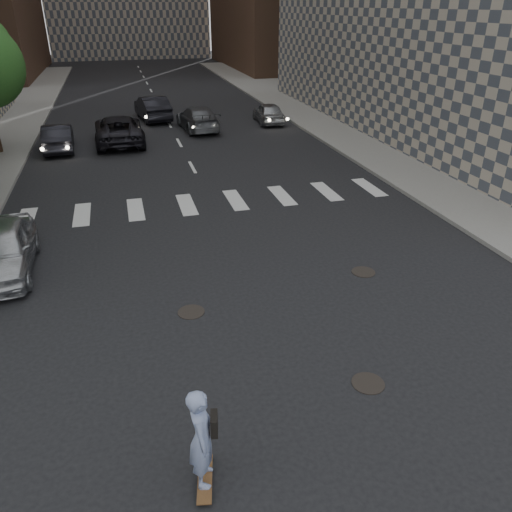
{
  "coord_description": "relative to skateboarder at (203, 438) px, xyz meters",
  "views": [
    {
      "loc": [
        -3.24,
        -9.76,
        7.18
      ],
      "look_at": [
        -0.19,
        1.41,
        1.3
      ],
      "focal_mm": 35.0,
      "sensor_mm": 36.0,
      "label": 1
    }
  ],
  "objects": [
    {
      "name": "traffic_car_a",
      "position": [
        -3.95,
        23.11,
        -0.32
      ],
      "size": [
        1.73,
        4.36,
        1.41
      ],
      "primitive_type": "imported",
      "rotation": [
        0.0,
        0.0,
        3.2
      ],
      "color": "black",
      "rests_on": "ground"
    },
    {
      "name": "ground",
      "position": [
        2.55,
        4.0,
        -1.03
      ],
      "size": [
        160.0,
        160.0,
        0.0
      ],
      "primitive_type": "plane",
      "color": "black",
      "rests_on": "ground"
    },
    {
      "name": "skateboarder",
      "position": [
        0.0,
        0.0,
        0.0
      ],
      "size": [
        0.58,
        1.02,
        1.96
      ],
      "rotation": [
        0.0,
        0.0,
        -0.2
      ],
      "color": "brown",
      "rests_on": "ground"
    },
    {
      "name": "manhole_c",
      "position": [
        5.85,
        6.0,
        -1.02
      ],
      "size": [
        0.7,
        0.7,
        0.02
      ],
      "primitive_type": "cylinder",
      "color": "black",
      "rests_on": "ground"
    },
    {
      "name": "traffic_car_e",
      "position": [
        1.67,
        29.87,
        -0.23
      ],
      "size": [
        2.31,
        5.04,
        1.6
      ],
      "primitive_type": "imported",
      "rotation": [
        0.0,
        0.0,
        3.27
      ],
      "color": "black",
      "rests_on": "ground"
    },
    {
      "name": "manhole_b",
      "position": [
        0.55,
        5.2,
        -1.02
      ],
      "size": [
        0.7,
        0.7,
        0.02
      ],
      "primitive_type": "cylinder",
      "color": "black",
      "rests_on": "ground"
    },
    {
      "name": "traffic_car_d",
      "position": [
        9.05,
        26.8,
        -0.36
      ],
      "size": [
        1.85,
        4.04,
        1.34
      ],
      "primitive_type": "imported",
      "rotation": [
        0.0,
        0.0,
        3.07
      ],
      "color": "#A7A9AE",
      "rests_on": "ground"
    },
    {
      "name": "silver_sedan",
      "position": [
        -4.45,
        8.86,
        -0.29
      ],
      "size": [
        1.84,
        4.36,
        1.47
      ],
      "primitive_type": "imported",
      "rotation": [
        0.0,
        0.0,
        0.02
      ],
      "color": "#B5B7BC",
      "rests_on": "ground"
    },
    {
      "name": "traffic_car_b",
      "position": [
        4.15,
        26.0,
        -0.31
      ],
      "size": [
        2.37,
        5.06,
        1.43
      ],
      "primitive_type": "imported",
      "rotation": [
        0.0,
        0.0,
        3.22
      ],
      "color": "#57595E",
      "rests_on": "ground"
    },
    {
      "name": "traffic_car_c",
      "position": [
        -0.73,
        23.76,
        -0.25
      ],
      "size": [
        2.69,
        5.67,
        1.56
      ],
      "primitive_type": "imported",
      "rotation": [
        0.0,
        0.0,
        3.16
      ],
      "color": "black",
      "rests_on": "ground"
    },
    {
      "name": "sidewalk_right",
      "position": [
        17.05,
        24.0,
        -0.95
      ],
      "size": [
        13.0,
        80.0,
        0.15
      ],
      "primitive_type": "cube",
      "color": "gray",
      "rests_on": "ground"
    },
    {
      "name": "manhole_a",
      "position": [
        3.75,
        1.5,
        -1.02
      ],
      "size": [
        0.7,
        0.7,
        0.02
      ],
      "primitive_type": "cylinder",
      "color": "black",
      "rests_on": "ground"
    }
  ]
}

